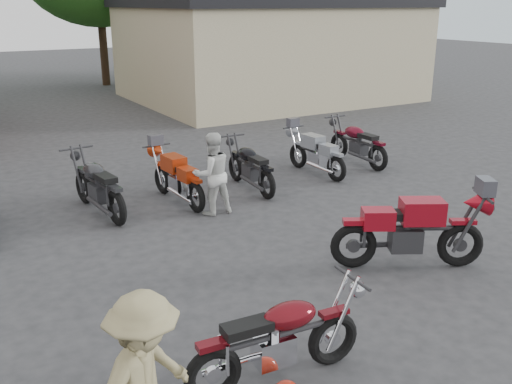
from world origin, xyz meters
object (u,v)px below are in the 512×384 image
row_bike_3 (97,182)px  sportbike (412,227)px  row_bike_7 (357,141)px  person_light (212,174)px  row_bike_4 (177,175)px  vintage_motorcycle (280,333)px  row_bike_5 (250,164)px  row_bike_6 (316,151)px

row_bike_3 → sportbike: bearing=-151.2°
row_bike_3 → row_bike_7: bearing=-94.7°
person_light → sportbike: bearing=114.4°
sportbike → row_bike_4: sportbike is taller
vintage_motorcycle → sportbike: bearing=26.5°
sportbike → row_bike_5: bearing=121.4°
vintage_motorcycle → person_light: bearing=75.4°
vintage_motorcycle → row_bike_6: 7.40m
sportbike → row_bike_3: sportbike is taller
sportbike → row_bike_5: (-0.16, 4.31, -0.08)m
sportbike → row_bike_6: size_ratio=1.18×
row_bike_3 → row_bike_7: 6.21m
row_bike_6 → row_bike_5: bearing=92.3°
row_bike_5 → row_bike_3: bearing=89.1°
row_bike_5 → row_bike_6: bearing=-81.4°
vintage_motorcycle → sportbike: size_ratio=0.88×
row_bike_5 → row_bike_6: row_bike_5 is taller
sportbike → row_bike_6: sportbike is taller
row_bike_4 → row_bike_6: size_ratio=1.02×
row_bike_5 → row_bike_7: row_bike_7 is taller
row_bike_3 → row_bike_4: row_bike_3 is taller
row_bike_3 → row_bike_7: (6.21, 0.24, -0.03)m
sportbike → person_light: person_light is taller
row_bike_6 → row_bike_7: (1.36, 0.22, 0.03)m
sportbike → row_bike_7: 5.59m
vintage_motorcycle → row_bike_4: (1.28, 5.57, -0.01)m
vintage_motorcycle → row_bike_5: vintage_motorcycle is taller
row_bike_3 → row_bike_4: 1.47m
row_bike_7 → vintage_motorcycle: bearing=134.7°
person_light → row_bike_7: size_ratio=0.78×
row_bike_3 → row_bike_6: 4.85m
vintage_motorcycle → person_light: person_light is taller
row_bike_5 → row_bike_6: (1.79, 0.20, -0.01)m
vintage_motorcycle → row_bike_7: bearing=48.9°
sportbike → person_light: size_ratio=1.42×
vintage_motorcycle → row_bike_3: 5.73m
person_light → row_bike_6: bearing=-159.1°
vintage_motorcycle → sportbike: sportbike is taller
sportbike → row_bike_4: bearing=141.3°
person_light → row_bike_6: size_ratio=0.83×
vintage_motorcycle → row_bike_5: bearing=66.8°
person_light → row_bike_5: 1.57m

